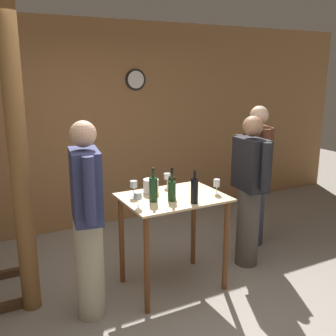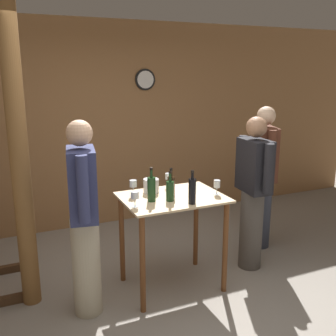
{
  "view_description": "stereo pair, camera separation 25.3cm",
  "coord_description": "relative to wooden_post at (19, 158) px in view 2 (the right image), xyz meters",
  "views": [
    {
      "loc": [
        -1.59,
        -2.51,
        2.06
      ],
      "look_at": [
        0.08,
        0.65,
        1.17
      ],
      "focal_mm": 42.0,
      "sensor_mm": 36.0,
      "label": 1
    },
    {
      "loc": [
        -1.37,
        -2.62,
        2.06
      ],
      "look_at": [
        0.08,
        0.65,
        1.17
      ],
      "focal_mm": 42.0,
      "sensor_mm": 36.0,
      "label": 2
    }
  ],
  "objects": [
    {
      "name": "wine_bottle_left",
      "position": [
        1.22,
        -0.38,
        -0.33
      ],
      "size": [
        0.07,
        0.07,
        0.27
      ],
      "color": "#193819",
      "rests_on": "tasting_table"
    },
    {
      "name": "wooden_post",
      "position": [
        0.0,
        0.0,
        0.0
      ],
      "size": [
        0.16,
        0.16,
        2.7
      ],
      "color": "brown",
      "rests_on": "ground_plane"
    },
    {
      "name": "wine_bottle_center",
      "position": [
        1.27,
        -0.29,
        -0.32
      ],
      "size": [
        0.07,
        0.07,
        0.28
      ],
      "color": "black",
      "rests_on": "tasting_table"
    },
    {
      "name": "wine_glass_near_left",
      "position": [
        0.87,
        -0.41,
        -0.33
      ],
      "size": [
        0.07,
        0.07,
        0.14
      ],
      "color": "silver",
      "rests_on": "tasting_table"
    },
    {
      "name": "wine_bottle_far_left",
      "position": [
        1.06,
        -0.32,
        -0.31
      ],
      "size": [
        0.07,
        0.07,
        0.31
      ],
      "color": "#193819",
      "rests_on": "tasting_table"
    },
    {
      "name": "person_visitor_bearded",
      "position": [
        2.22,
        -0.25,
        -0.5
      ],
      "size": [
        0.25,
        0.59,
        1.62
      ],
      "color": "#4C4742",
      "rests_on": "ground_plane"
    },
    {
      "name": "wine_glass_far_side",
      "position": [
        1.7,
        -0.39,
        -0.33
      ],
      "size": [
        0.06,
        0.06,
        0.14
      ],
      "color": "silver",
      "rests_on": "tasting_table"
    },
    {
      "name": "ground_plane",
      "position": [
        1.21,
        -0.83,
        -1.35
      ],
      "size": [
        14.0,
        14.0,
        0.0
      ],
      "primitive_type": "plane",
      "color": "gray"
    },
    {
      "name": "wine_glass_near_right",
      "position": [
        1.38,
        0.02,
        -0.32
      ],
      "size": [
        0.07,
        0.07,
        0.14
      ],
      "color": "silver",
      "rests_on": "tasting_table"
    },
    {
      "name": "person_visitor_with_scarf",
      "position": [
        2.63,
        0.13,
        -0.46
      ],
      "size": [
        0.34,
        0.56,
        1.67
      ],
      "color": "#333847",
      "rests_on": "ground_plane"
    },
    {
      "name": "wine_bottle_right",
      "position": [
        1.36,
        -0.53,
        -0.31
      ],
      "size": [
        0.07,
        0.07,
        0.3
      ],
      "color": "black",
      "rests_on": "tasting_table"
    },
    {
      "name": "wine_glass_near_center",
      "position": [
        0.96,
        -0.11,
        -0.31
      ],
      "size": [
        0.07,
        0.07,
        0.15
      ],
      "color": "silver",
      "rests_on": "tasting_table"
    },
    {
      "name": "tasting_table",
      "position": [
        1.29,
        -0.27,
        -0.62
      ],
      "size": [
        0.94,
        0.71,
        0.92
      ],
      "color": "#D1B284",
      "rests_on": "ground_plane"
    },
    {
      "name": "back_wall",
      "position": [
        1.21,
        1.64,
        0.0
      ],
      "size": [
        8.4,
        0.08,
        2.7
      ],
      "color": "#996B42",
      "rests_on": "ground_plane"
    },
    {
      "name": "person_host",
      "position": [
        0.44,
        -0.37,
        -0.46
      ],
      "size": [
        0.29,
        0.58,
        1.69
      ],
      "color": "#B7AD93",
      "rests_on": "ground_plane"
    },
    {
      "name": "ice_bucket",
      "position": [
        1.15,
        -0.08,
        -0.36
      ],
      "size": [
        0.15,
        0.15,
        0.14
      ],
      "color": "silver",
      "rests_on": "tasting_table"
    }
  ]
}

